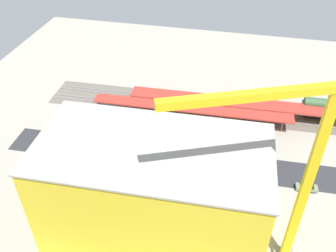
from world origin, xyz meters
TOP-DOWN VIEW (x-y plane):
  - ground_plane at (0.00, 0.00)m, footprint 155.44×155.44m
  - rail_bed at (0.00, -21.76)m, footprint 97.50×16.02m
  - street_asphalt at (0.00, 2.12)m, footprint 97.37×11.85m
  - track_rails at (0.00, -21.76)m, footprint 97.11×9.58m
  - platform_canopy_near at (5.02, -14.11)m, footprint 54.96×5.79m
  - platform_canopy_far at (-6.96, -20.42)m, footprint 61.05×7.03m
  - locomotive at (-11.94, -24.35)m, footprint 14.96×3.22m
  - passenger_coach at (-33.86, -24.34)m, footprint 17.54×3.45m
  - parked_car_0 at (-24.83, 5.79)m, footprint 4.85×2.15m
  - parked_car_1 at (-16.36, 5.20)m, footprint 4.33×1.84m
  - parked_car_2 at (-8.17, 5.67)m, footprint 4.65×2.07m
  - parked_car_3 at (0.52, 5.41)m, footprint 4.34×2.09m
  - parked_car_4 at (8.94, 5.34)m, footprint 4.48×2.01m
  - construction_building at (6.04, 22.58)m, footprint 41.29×21.98m
  - construction_roof_slab at (6.04, 22.58)m, footprint 41.91×22.60m
  - tower_crane at (-16.92, 25.77)m, footprint 27.52×12.74m
  - box_truck_0 at (-6.27, 6.54)m, footprint 10.51×3.40m
  - box_truck_1 at (-2.19, 6.11)m, footprint 8.82×2.46m
  - street_tree_0 at (-11.84, -3.67)m, footprint 5.45×5.45m
  - street_tree_1 at (28.64, -3.11)m, footprint 6.15×6.15m
  - street_tree_2 at (21.73, -2.40)m, footprint 4.78×4.78m
  - street_tree_3 at (-13.71, -2.25)m, footprint 6.33×6.33m
  - traffic_light at (0.24, -2.68)m, footprint 0.50×0.36m

SIDE VIEW (x-z plane):
  - ground_plane at x=0.00m, z-range 0.00..0.00m
  - rail_bed at x=0.00m, z-range 0.00..0.01m
  - street_asphalt at x=0.00m, z-range 0.00..0.01m
  - track_rails at x=0.00m, z-range 0.12..0.24m
  - parked_car_0 at x=-24.83m, z-range -0.09..1.57m
  - parked_car_4 at x=8.94m, z-range -0.10..1.58m
  - parked_car_2 at x=-8.17m, z-range -0.10..1.61m
  - parked_car_3 at x=0.52m, z-range -0.10..1.65m
  - parked_car_1 at x=-16.36m, z-range -0.09..1.65m
  - box_truck_0 at x=-6.27m, z-range -0.02..3.12m
  - box_truck_1 at x=-2.19m, z-range -0.06..3.43m
  - locomotive at x=-11.94m, z-range -0.72..4.41m
  - passenger_coach at x=-33.86m, z-range 0.15..5.98m
  - platform_canopy_far at x=-6.96m, z-range 1.82..5.99m
  - platform_canopy_near at x=5.02m, z-range 2.06..6.65m
  - traffic_light at x=0.24m, z-range 1.07..7.78m
  - street_tree_3 at x=-13.71m, z-range 0.89..9.01m
  - street_tree_0 at x=-11.84m, z-range 1.11..8.80m
  - street_tree_1 at x=28.64m, z-range 0.96..9.04m
  - street_tree_2 at x=21.73m, z-range 1.49..9.27m
  - construction_building at x=6.04m, z-range 0.00..20.55m
  - construction_roof_slab at x=6.04m, z-range 20.55..20.95m
  - tower_crane at x=-16.92m, z-range 3.86..42.50m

